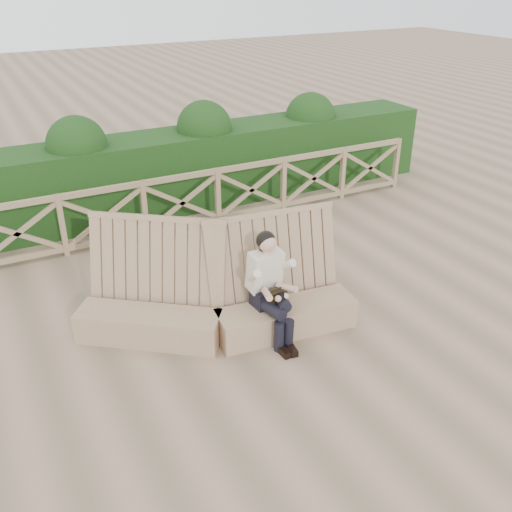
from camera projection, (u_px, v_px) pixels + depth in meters
name	position (u px, v px, depth m)	size (l,w,h in m)	color
ground	(275.00, 324.00, 7.93)	(60.00, 60.00, 0.00)	brown
bench	(218.00, 307.00, 7.60)	(3.60, 1.99, 1.55)	#806749
woman	(270.00, 284.00, 7.39)	(0.46, 0.95, 1.47)	black
guardrail	(182.00, 203.00, 10.43)	(10.10, 0.09, 1.10)	#836C4C
hedge	(159.00, 173.00, 11.28)	(12.00, 1.20, 1.50)	black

